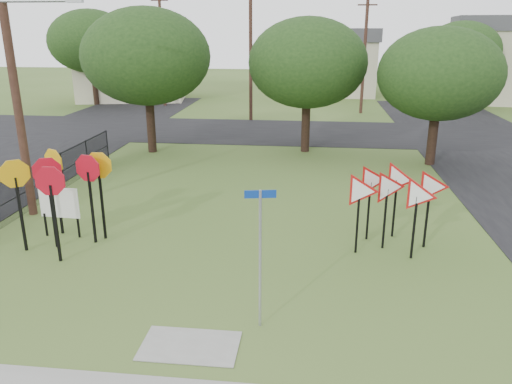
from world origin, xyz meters
TOP-DOWN VIEW (x-y plane):
  - ground at (0.00, 0.00)m, footprint 140.00×140.00m
  - street_left at (-12.00, 10.00)m, footprint 8.00×50.00m
  - street_far at (0.00, 20.00)m, footprint 60.00×8.00m
  - curb_pad at (0.00, -2.40)m, footprint 2.00×1.20m
  - street_name_sign at (1.35, -1.48)m, footprint 0.64×0.13m
  - stop_sign_cluster at (-4.84, 2.12)m, footprint 2.74×2.17m
  - yield_sign_cluster at (4.73, 3.09)m, footprint 3.11×2.07m
  - info_board at (-5.30, 2.72)m, footprint 1.28×0.11m
  - utility_pole_main at (-7.24, 4.50)m, footprint 3.55×0.33m
  - far_pole_a at (-2.00, 24.00)m, footprint 1.40×0.24m
  - far_pole_b at (6.00, 28.00)m, footprint 1.40×0.24m
  - far_pole_c at (-10.00, 30.00)m, footprint 1.40×0.24m
  - fence_run at (-7.60, 6.25)m, footprint 0.05×11.55m
  - house_left at (-14.00, 34.00)m, footprint 10.58×8.88m
  - house_mid at (4.00, 40.00)m, footprint 8.40×8.40m
  - house_right at (18.00, 36.00)m, footprint 8.30×8.30m
  - tree_near_left at (-6.00, 14.00)m, footprint 6.40×6.40m
  - tree_near_mid at (2.00, 15.00)m, footprint 6.00×6.00m
  - tree_near_right at (8.00, 13.00)m, footprint 5.60×5.60m
  - tree_far_left at (-16.00, 30.00)m, footprint 6.80×6.80m
  - tree_far_right at (14.00, 32.00)m, footprint 6.00×6.00m

SIDE VIEW (x-z plane):
  - ground at x=0.00m, z-range 0.00..0.00m
  - street_left at x=-12.00m, z-range 0.00..0.02m
  - street_far at x=0.00m, z-range 0.00..0.02m
  - curb_pad at x=0.00m, z-range 0.00..0.02m
  - fence_run at x=-7.60m, z-range 0.03..1.53m
  - info_board at x=-5.30m, z-range 0.26..1.86m
  - yield_sign_cluster at x=4.73m, z-range 0.57..3.00m
  - street_name_sign at x=1.35m, z-range 0.22..3.35m
  - stop_sign_cluster at x=-4.84m, z-range 0.64..3.41m
  - house_mid at x=4.00m, z-range 0.05..6.25m
  - house_left at x=-14.00m, z-range 0.05..7.25m
  - house_right at x=18.00m, z-range 0.05..7.25m
  - tree_near_right at x=8.00m, z-range 1.06..7.39m
  - far_pole_b at x=6.00m, z-range 0.10..8.60m
  - tree_near_mid at x=2.00m, z-range 1.14..7.94m
  - tree_far_right at x=14.00m, z-range 1.14..7.94m
  - far_pole_a at x=-2.00m, z-range 0.10..9.10m
  - far_pole_c at x=-10.00m, z-range 0.10..9.10m
  - tree_near_left at x=-6.00m, z-range 1.22..8.49m
  - tree_far_left at x=-16.00m, z-range 1.31..9.04m
  - utility_pole_main at x=-7.24m, z-range 0.21..10.21m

